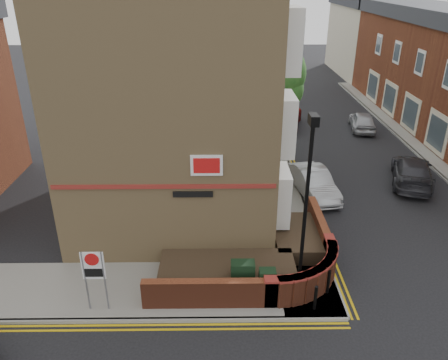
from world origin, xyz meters
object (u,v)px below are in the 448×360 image
(utility_cabinet_large, at_px, (243,277))
(zone_sign, at_px, (94,270))
(lamppost, at_px, (305,210))
(silver_car_near, at_px, (314,183))

(utility_cabinet_large, xyz_separation_m, zone_sign, (-4.70, -0.80, 0.92))
(lamppost, distance_m, silver_car_near, 8.25)
(lamppost, bearing_deg, zone_sign, -173.93)
(zone_sign, bearing_deg, utility_cabinet_large, 9.69)
(utility_cabinet_large, height_order, zone_sign, zone_sign)
(lamppost, height_order, zone_sign, lamppost)
(zone_sign, bearing_deg, lamppost, 6.07)
(silver_car_near, bearing_deg, zone_sign, -146.28)
(zone_sign, height_order, silver_car_near, zone_sign)
(lamppost, distance_m, utility_cabinet_large, 3.24)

